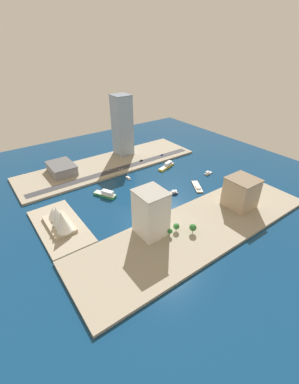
{
  "coord_description": "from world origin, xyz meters",
  "views": [
    {
      "loc": [
        -204.26,
        142.75,
        149.1
      ],
      "look_at": [
        -11.57,
        2.61,
        4.88
      ],
      "focal_mm": 24.11,
      "sensor_mm": 36.0,
      "label": 1
    }
  ],
  "objects_px": {
    "apartment_midrise_tan": "(241,193)",
    "tower_tall_glass": "(122,126)",
    "ferry_yellow_fast": "(167,166)",
    "traffic_light_waterfront": "(132,165)",
    "barge_flat_brown": "(197,187)",
    "yacht_sleek_gray": "(208,173)",
    "suv_black": "(141,160)",
    "van_white": "(121,169)",
    "patrol_launch_navy": "(173,193)",
    "hatchback_blue": "(162,155)",
    "hotel_broad_white": "(151,213)",
    "sailboat_small_white": "(128,178)",
    "ferry_green_doubledeck": "(106,194)",
    "opera_landmark": "(59,219)",
    "warehouse_low_gray": "(62,168)",
    "sedan_silver": "(110,170)"
  },
  "relations": [
    {
      "from": "apartment_midrise_tan",
      "to": "tower_tall_glass",
      "type": "relative_size",
      "value": 0.38
    },
    {
      "from": "ferry_yellow_fast",
      "to": "traffic_light_waterfront",
      "type": "bearing_deg",
      "value": 61.5
    },
    {
      "from": "barge_flat_brown",
      "to": "ferry_yellow_fast",
      "type": "xyz_separation_m",
      "value": [
        61.78,
        -5.35,
        1.29
      ]
    },
    {
      "from": "yacht_sleek_gray",
      "to": "suv_black",
      "type": "relative_size",
      "value": 2.67
    },
    {
      "from": "van_white",
      "to": "traffic_light_waterfront",
      "type": "bearing_deg",
      "value": -102.49
    },
    {
      "from": "patrol_launch_navy",
      "to": "hatchback_blue",
      "type": "distance_m",
      "value": 101.79
    },
    {
      "from": "hotel_broad_white",
      "to": "suv_black",
      "type": "xyz_separation_m",
      "value": [
        128.91,
        -78.3,
        -19.82
      ]
    },
    {
      "from": "yacht_sleek_gray",
      "to": "ferry_yellow_fast",
      "type": "bearing_deg",
      "value": 33.06
    },
    {
      "from": "sailboat_small_white",
      "to": "apartment_midrise_tan",
      "type": "bearing_deg",
      "value": -154.53
    },
    {
      "from": "tower_tall_glass",
      "to": "sailboat_small_white",
      "type": "bearing_deg",
      "value": 152.79
    },
    {
      "from": "ferry_green_doubledeck",
      "to": "hatchback_blue",
      "type": "xyz_separation_m",
      "value": [
        47.42,
        -115.42,
        0.68
      ]
    },
    {
      "from": "opera_landmark",
      "to": "suv_black",
      "type": "bearing_deg",
      "value": -61.74
    },
    {
      "from": "patrol_launch_navy",
      "to": "sailboat_small_white",
      "type": "relative_size",
      "value": 1.01
    },
    {
      "from": "hotel_broad_white",
      "to": "van_white",
      "type": "height_order",
      "value": "hotel_broad_white"
    },
    {
      "from": "hotel_broad_white",
      "to": "hatchback_blue",
      "type": "relative_size",
      "value": 9.63
    },
    {
      "from": "sailboat_small_white",
      "to": "warehouse_low_gray",
      "type": "distance_m",
      "value": 84.59
    },
    {
      "from": "barge_flat_brown",
      "to": "ferry_yellow_fast",
      "type": "height_order",
      "value": "ferry_yellow_fast"
    },
    {
      "from": "suv_black",
      "to": "hatchback_blue",
      "type": "xyz_separation_m",
      "value": [
        -1.34,
        -35.06,
        -0.11
      ]
    },
    {
      "from": "barge_flat_brown",
      "to": "apartment_midrise_tan",
      "type": "height_order",
      "value": "apartment_midrise_tan"
    },
    {
      "from": "ferry_yellow_fast",
      "to": "opera_landmark",
      "type": "relative_size",
      "value": 0.74
    },
    {
      "from": "barge_flat_brown",
      "to": "hatchback_blue",
      "type": "relative_size",
      "value": 6.28
    },
    {
      "from": "ferry_yellow_fast",
      "to": "tower_tall_glass",
      "type": "relative_size",
      "value": 0.36
    },
    {
      "from": "warehouse_low_gray",
      "to": "van_white",
      "type": "height_order",
      "value": "warehouse_low_gray"
    },
    {
      "from": "ferry_green_doubledeck",
      "to": "hotel_broad_white",
      "type": "relative_size",
      "value": 0.64
    },
    {
      "from": "van_white",
      "to": "sailboat_small_white",
      "type": "bearing_deg",
      "value": 171.99
    },
    {
      "from": "patrol_launch_navy",
      "to": "ferry_green_doubledeck",
      "type": "height_order",
      "value": "ferry_green_doubledeck"
    },
    {
      "from": "barge_flat_brown",
      "to": "tower_tall_glass",
      "type": "relative_size",
      "value": 0.33
    },
    {
      "from": "suv_black",
      "to": "hatchback_blue",
      "type": "height_order",
      "value": "suv_black"
    },
    {
      "from": "barge_flat_brown",
      "to": "yacht_sleek_gray",
      "type": "distance_m",
      "value": 38.61
    },
    {
      "from": "barge_flat_brown",
      "to": "yacht_sleek_gray",
      "type": "bearing_deg",
      "value": -65.42
    },
    {
      "from": "yacht_sleek_gray",
      "to": "van_white",
      "type": "height_order",
      "value": "van_white"
    },
    {
      "from": "sailboat_small_white",
      "to": "traffic_light_waterfront",
      "type": "height_order",
      "value": "sailboat_small_white"
    },
    {
      "from": "suv_black",
      "to": "opera_landmark",
      "type": "relative_size",
      "value": 0.12
    },
    {
      "from": "warehouse_low_gray",
      "to": "yacht_sleek_gray",
      "type": "bearing_deg",
      "value": -125.95
    },
    {
      "from": "apartment_midrise_tan",
      "to": "tower_tall_glass",
      "type": "xyz_separation_m",
      "value": [
        185.72,
        22.31,
        25.37
      ]
    },
    {
      "from": "ferry_yellow_fast",
      "to": "sedan_silver",
      "type": "bearing_deg",
      "value": 65.92
    },
    {
      "from": "sailboat_small_white",
      "to": "tower_tall_glass",
      "type": "bearing_deg",
      "value": -27.21
    },
    {
      "from": "hatchback_blue",
      "to": "ferry_yellow_fast",
      "type": "bearing_deg",
      "value": 152.67
    },
    {
      "from": "tower_tall_glass",
      "to": "opera_landmark",
      "type": "relative_size",
      "value": 2.02
    },
    {
      "from": "traffic_light_waterfront",
      "to": "yacht_sleek_gray",
      "type": "bearing_deg",
      "value": -133.93
    },
    {
      "from": "ferry_green_doubledeck",
      "to": "tower_tall_glass",
      "type": "relative_size",
      "value": 0.33
    },
    {
      "from": "warehouse_low_gray",
      "to": "suv_black",
      "type": "height_order",
      "value": "warehouse_low_gray"
    },
    {
      "from": "sailboat_small_white",
      "to": "ferry_green_doubledeck",
      "type": "bearing_deg",
      "value": 115.97
    },
    {
      "from": "ferry_green_doubledeck",
      "to": "sailboat_small_white",
      "type": "bearing_deg",
      "value": -64.03
    },
    {
      "from": "yacht_sleek_gray",
      "to": "opera_landmark",
      "type": "distance_m",
      "value": 188.4
    },
    {
      "from": "ferry_yellow_fast",
      "to": "ferry_green_doubledeck",
      "type": "xyz_separation_m",
      "value": [
        -16.66,
        99.52,
        0.43
      ]
    },
    {
      "from": "sedan_silver",
      "to": "traffic_light_waterfront",
      "type": "xyz_separation_m",
      "value": [
        -8.62,
        -28.0,
        3.44
      ]
    },
    {
      "from": "sedan_silver",
      "to": "hotel_broad_white",
      "type": "bearing_deg",
      "value": 167.23
    },
    {
      "from": "suv_black",
      "to": "hatchback_blue",
      "type": "distance_m",
      "value": 35.08
    },
    {
      "from": "sedan_silver",
      "to": "traffic_light_waterfront",
      "type": "relative_size",
      "value": 0.67
    }
  ]
}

